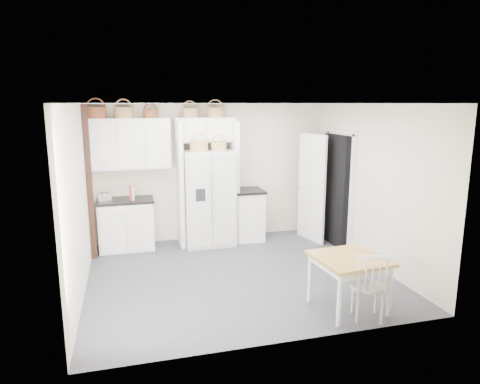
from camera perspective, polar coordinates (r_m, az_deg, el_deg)
name	(u,v)px	position (r m, az deg, el deg)	size (l,w,h in m)	color
floor	(238,274)	(6.76, -0.22, -10.92)	(4.50, 4.50, 0.00)	#26262C
ceiling	(238,104)	(6.24, -0.24, 11.72)	(4.50, 4.50, 0.00)	white
wall_back	(212,172)	(8.29, -3.77, 2.65)	(4.50, 4.50, 0.00)	silver
wall_left	(78,201)	(6.20, -20.76, -1.15)	(4.00, 4.00, 0.00)	silver
wall_right	(372,185)	(7.27, 17.18, 0.88)	(4.00, 4.00, 0.00)	silver
refrigerator	(208,198)	(7.97, -4.26, -0.75)	(0.91, 0.74, 1.77)	silver
base_cab_left	(126,225)	(8.03, -14.91, -4.31)	(0.95, 0.60, 0.88)	white
base_cab_right	(247,215)	(8.32, 1.00, -3.13)	(0.53, 0.64, 0.94)	white
dining_table	(348,283)	(5.76, 14.25, -11.66)	(0.84, 0.84, 0.70)	olive
windsor_chair	(368,286)	(5.54, 16.70, -11.96)	(0.41, 0.37, 0.84)	white
counter_left	(125,200)	(7.92, -15.08, -1.09)	(0.99, 0.64, 0.04)	black
counter_right	(248,191)	(8.21, 1.02, 0.19)	(0.58, 0.68, 0.04)	black
toaster	(105,197)	(7.80, -17.62, -0.68)	(0.23, 0.13, 0.16)	silver
cookbook_red	(131,193)	(7.81, -14.39, -0.15)	(0.04, 0.17, 0.25)	#A42828
cookbook_cream	(133,193)	(7.81, -14.05, -0.13)	(0.04, 0.16, 0.25)	beige
basket_upper_a	(96,113)	(7.88, -18.63, 9.99)	(0.34, 0.34, 0.19)	brown
basket_upper_b	(124,113)	(7.86, -15.24, 10.17)	(0.32, 0.32, 0.19)	olive
basket_upper_c	(150,114)	(7.88, -11.85, 10.17)	(0.25, 0.25, 0.15)	brown
basket_bridge_a	(190,113)	(7.95, -6.69, 10.43)	(0.30, 0.30, 0.17)	olive
basket_bridge_b	(215,112)	(8.03, -3.33, 10.55)	(0.32, 0.32, 0.18)	olive
basket_fridge_a	(199,146)	(7.70, -5.50, 6.09)	(0.32, 0.32, 0.17)	olive
basket_fridge_b	(219,146)	(7.76, -2.86, 6.11)	(0.28, 0.28, 0.15)	olive
upper_cabinet	(131,144)	(7.89, -14.39, 6.25)	(1.40, 0.34, 0.90)	white
bridge_cabinet	(205,130)	(8.01, -4.68, 8.26)	(1.12, 0.34, 0.45)	white
fridge_panel_left	(180,184)	(7.92, -8.02, 1.04)	(0.08, 0.60, 2.30)	white
fridge_panel_right	(234,182)	(8.11, -0.85, 1.39)	(0.08, 0.60, 2.30)	white
trim_post	(89,183)	(7.52, -19.43, 1.08)	(0.09, 0.09, 2.60)	black
doorway_void	(337,190)	(8.12, 12.80, 0.23)	(0.18, 0.85, 2.05)	black
door_slab	(312,188)	(8.26, 9.51, 0.55)	(0.80, 0.04, 2.05)	white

